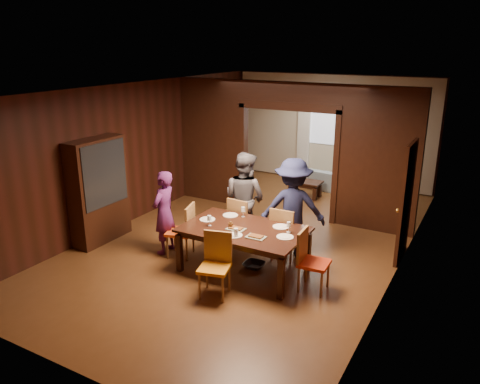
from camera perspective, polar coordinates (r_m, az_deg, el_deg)
The scene contains 32 objects.
floor at distance 9.26m, azimuth 1.64°, elevation -5.60°, with size 9.00×9.00×0.00m, color #593419.
ceiling at distance 8.53m, azimuth 1.81°, elevation 12.57°, with size 5.50×9.00×0.02m, color silver.
room_walls at distance 10.44m, azimuth 6.53°, elevation 5.68°, with size 5.52×9.01×2.90m.
person_purple at distance 8.50m, azimuth -9.24°, elevation -2.48°, with size 0.56×0.37×1.53m, color #561F5A.
person_grey at distance 8.75m, azimuth 0.57°, elevation -0.79°, with size 0.86×0.67×1.78m, color #4D4C52.
person_navy at distance 8.31m, azimuth 6.45°, elevation -1.91°, with size 1.15×0.66×1.78m, color #1A1E41.
sofa at distance 12.48m, azimuth 10.48°, elevation 1.60°, with size 1.76×0.69×0.52m, color #8BA4B6.
serving_bowl at distance 7.77m, azimuth 1.76°, elevation -3.91°, with size 0.36×0.36×0.09m, color black.
dining_table at distance 7.85m, azimuth 0.47°, elevation -7.02°, with size 2.01×1.25×0.76m, color black.
coffee_table at distance 11.74m, azimuth 7.93°, elevation 0.41°, with size 0.80×0.50×0.40m, color black.
chair_left at distance 8.41m, azimuth -7.33°, elevation -4.66°, with size 0.44×0.44×0.97m, color #D94814, non-canonical shape.
chair_right at distance 7.31m, azimuth 9.04°, elevation -8.35°, with size 0.44×0.44×0.97m, color red, non-canonical shape.
chair_far_l at distance 8.73m, azimuth 0.41°, elevation -3.65°, with size 0.44×0.44×0.97m, color #D05013, non-canonical shape.
chair_far_r at distance 8.29m, azimuth 5.57°, elevation -4.94°, with size 0.44×0.44×0.97m, color red, non-canonical shape.
chair_near at distance 7.09m, azimuth -3.14°, elevation -9.01°, with size 0.44×0.44×0.97m, color orange, non-canonical shape.
hutch at distance 9.23m, azimuth -16.87°, elevation 0.15°, with size 0.40×1.20×2.00m, color black.
door_right at distance 8.55m, azimuth 19.58°, elevation -1.17°, with size 0.06×0.90×2.10m, color black.
window_far at distance 12.76m, azimuth 11.09°, elevation 8.57°, with size 1.20×0.03×1.30m, color silver.
curtain_left at distance 13.05m, azimuth 7.77°, elevation 6.93°, with size 0.35×0.06×2.40m, color white.
curtain_right at distance 12.59m, azimuth 14.16°, elevation 6.16°, with size 0.35×0.06×2.40m, color white.
plate_left at distance 8.09m, azimuth -3.99°, elevation -3.35°, with size 0.27×0.27×0.01m, color white.
plate_far_l at distance 8.26m, azimuth -1.18°, elevation -2.84°, with size 0.27×0.27×0.01m, color silver.
plate_far_r at distance 7.78m, azimuth 5.00°, elevation -4.24°, with size 0.27×0.27×0.01m, color white.
plate_right at distance 7.40m, azimuth 5.51°, elevation -5.47°, with size 0.27×0.27×0.01m, color white.
plate_near at distance 7.42m, azimuth -0.74°, elevation -5.29°, with size 0.27×0.27×0.01m, color silver.
platter_a at distance 7.65m, azimuth -0.50°, elevation -4.47°, with size 0.30×0.20×0.04m, color gray.
platter_b at distance 7.35m, azimuth 1.94°, elevation -5.45°, with size 0.30×0.20×0.04m, color gray.
wineglass_left at distance 7.79m, azimuth -3.76°, elevation -3.51°, with size 0.08×0.08×0.18m, color silver, non-canonical shape.
wineglass_far at distance 8.17m, azimuth 0.38°, elevation -2.44°, with size 0.08×0.08×0.18m, color silver, non-canonical shape.
wineglass_right at distance 7.55m, azimuth 5.95°, elevation -4.29°, with size 0.08×0.08×0.18m, color white, non-canonical shape.
tumbler at distance 7.36m, azimuth -0.49°, elevation -4.96°, with size 0.07×0.07×0.14m, color silver.
condiment_jar at distance 7.70m, azimuth -1.15°, elevation -4.03°, with size 0.08×0.08×0.11m, color #482A10, non-canonical shape.
Camera 1 is at (3.91, -7.54, 3.68)m, focal length 35.00 mm.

